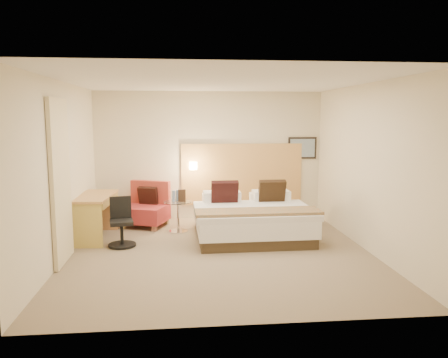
{
  "coord_description": "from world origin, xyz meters",
  "views": [
    {
      "loc": [
        -0.59,
        -6.77,
        2.15
      ],
      "look_at": [
        0.14,
        0.7,
        1.09
      ],
      "focal_mm": 35.0,
      "sensor_mm": 36.0,
      "label": 1
    }
  ],
  "objects": [
    {
      "name": "desk",
      "position": [
        -2.11,
        1.04,
        0.62
      ],
      "size": [
        0.66,
        1.3,
        0.79
      ],
      "color": "#BC8849",
      "rests_on": "floor"
    },
    {
      "name": "lamp_shade",
      "position": [
        -0.35,
        2.36,
        1.15
      ],
      "size": [
        0.15,
        0.15,
        0.15
      ],
      "primitive_type": "cube",
      "color": "#FFEDC6",
      "rests_on": "wall_back"
    },
    {
      "name": "curtain",
      "position": [
        -2.36,
        -0.25,
        1.22
      ],
      "size": [
        0.06,
        0.9,
        2.42
      ],
      "primitive_type": "cube",
      "color": "beige",
      "rests_on": "wall_left"
    },
    {
      "name": "ceiling",
      "position": [
        0.0,
        0.0,
        2.71
      ],
      "size": [
        4.8,
        5.0,
        0.02
      ],
      "primitive_type": "cube",
      "color": "silver",
      "rests_on": "floor"
    },
    {
      "name": "menu_folder",
      "position": [
        -0.59,
        1.34,
        0.7
      ],
      "size": [
        0.14,
        0.06,
        0.23
      ],
      "primitive_type": "cube",
      "rotation": [
        0.0,
        0.0,
        0.09
      ],
      "color": "#3A2518",
      "rests_on": "side_table"
    },
    {
      "name": "bottle_a",
      "position": [
        -0.75,
        1.38,
        0.69
      ],
      "size": [
        0.07,
        0.07,
        0.21
      ],
      "primitive_type": "cylinder",
      "rotation": [
        0.0,
        0.0,
        0.09
      ],
      "color": "#89A4D4",
      "rests_on": "side_table"
    },
    {
      "name": "headboard_panel",
      "position": [
        0.7,
        2.47,
        0.95
      ],
      "size": [
        2.6,
        0.04,
        1.3
      ],
      "primitive_type": "cube",
      "color": "tan",
      "rests_on": "wall_back"
    },
    {
      "name": "wall_front",
      "position": [
        0.0,
        -2.51,
        1.35
      ],
      "size": [
        4.8,
        0.02,
        2.7
      ],
      "primitive_type": "cube",
      "color": "beige",
      "rests_on": "floor"
    },
    {
      "name": "wall_left",
      "position": [
        -2.41,
        0.0,
        1.35
      ],
      "size": [
        0.02,
        5.0,
        2.7
      ],
      "primitive_type": "cube",
      "color": "beige",
      "rests_on": "floor"
    },
    {
      "name": "wall_right",
      "position": [
        2.41,
        0.0,
        1.35
      ],
      "size": [
        0.02,
        5.0,
        2.7
      ],
      "primitive_type": "cube",
      "color": "beige",
      "rests_on": "floor"
    },
    {
      "name": "wall_back",
      "position": [
        0.0,
        2.51,
        1.35
      ],
      "size": [
        4.8,
        0.02,
        2.7
      ],
      "primitive_type": "cube",
      "color": "beige",
      "rests_on": "floor"
    },
    {
      "name": "art_frame",
      "position": [
        2.02,
        2.48,
        1.5
      ],
      "size": [
        0.62,
        0.03,
        0.47
      ],
      "primitive_type": "cube",
      "color": "black",
      "rests_on": "wall_back"
    },
    {
      "name": "bed",
      "position": [
        0.65,
        0.93,
        0.33
      ],
      "size": [
        2.1,
        2.02,
        1.0
      ],
      "color": "#392C1C",
      "rests_on": "floor"
    },
    {
      "name": "desk_chair",
      "position": [
        -1.62,
        0.53,
        0.34
      ],
      "size": [
        0.54,
        0.54,
        0.82
      ],
      "color": "black",
      "rests_on": "floor"
    },
    {
      "name": "lamp_arm",
      "position": [
        -0.35,
        2.42,
        1.15
      ],
      "size": [
        0.02,
        0.12,
        0.02
      ],
      "primitive_type": "cylinder",
      "rotation": [
        1.57,
        0.0,
        0.0
      ],
      "color": "silver",
      "rests_on": "wall_back"
    },
    {
      "name": "bottle_b",
      "position": [
        -0.67,
        1.44,
        0.69
      ],
      "size": [
        0.07,
        0.07,
        0.21
      ],
      "primitive_type": "cylinder",
      "rotation": [
        0.0,
        0.0,
        0.09
      ],
      "color": "#7E9CC3",
      "rests_on": "side_table"
    },
    {
      "name": "side_table",
      "position": [
        -0.67,
        1.36,
        0.33
      ],
      "size": [
        0.57,
        0.57,
        0.58
      ],
      "color": "white",
      "rests_on": "floor"
    },
    {
      "name": "art_canvas",
      "position": [
        2.02,
        2.46,
        1.5
      ],
      "size": [
        0.54,
        0.01,
        0.39
      ],
      "primitive_type": "cube",
      "color": "gray",
      "rests_on": "wall_back"
    },
    {
      "name": "floor",
      "position": [
        0.0,
        0.0,
        -0.01
      ],
      "size": [
        4.8,
        5.0,
        0.02
      ],
      "primitive_type": "cube",
      "color": "#7F6D55",
      "rests_on": "ground"
    },
    {
      "name": "lounge_chair",
      "position": [
        -1.31,
        1.91,
        0.35
      ],
      "size": [
        1.03,
        0.97,
        0.88
      ],
      "color": "tan",
      "rests_on": "floor"
    }
  ]
}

